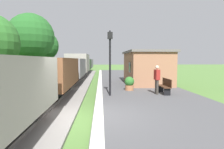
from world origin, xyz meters
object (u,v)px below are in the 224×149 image
(station_hut, at_px, (146,67))
(tree_field_distant, at_px, (43,46))
(bench_near_hut, at_px, (165,86))
(tree_field_left, at_px, (31,37))
(potted_planter, at_px, (129,83))
(bench_down_platform, at_px, (135,74))
(freight_train, at_px, (75,67))
(person_waiting, at_px, (157,79))
(lamp_post_near, at_px, (110,51))

(station_hut, xyz_separation_m, tree_field_distant, (-11.78, 10.27, 2.53))
(bench_near_hut, xyz_separation_m, tree_field_left, (-11.13, 9.30, 3.96))
(station_hut, height_order, potted_planter, station_hut)
(bench_near_hut, relative_size, bench_down_platform, 1.00)
(station_hut, relative_size, potted_planter, 6.33)
(freight_train, height_order, bench_near_hut, freight_train)
(person_waiting, xyz_separation_m, tree_field_left, (-10.59, 9.45, 3.50))
(bench_down_platform, height_order, potted_planter, potted_planter)
(station_hut, xyz_separation_m, lamp_post_near, (-3.39, -5.38, 1.15))
(freight_train, bearing_deg, potted_planter, -61.31)
(potted_planter, height_order, tree_field_distant, tree_field_distant)
(bench_near_hut, distance_m, bench_down_platform, 9.87)
(freight_train, height_order, tree_field_left, tree_field_left)
(freight_train, bearing_deg, person_waiting, -58.82)
(station_hut, distance_m, potted_planter, 4.26)
(bench_near_hut, bearing_deg, potted_planter, 145.47)
(person_waiting, bearing_deg, station_hut, -104.93)
(freight_train, bearing_deg, lamp_post_near, -71.99)
(bench_near_hut, bearing_deg, lamp_post_near, -173.04)
(potted_planter, bearing_deg, tree_field_distant, 125.08)
(freight_train, xyz_separation_m, tree_field_left, (-4.40, -0.78, 3.23))
(bench_down_platform, xyz_separation_m, lamp_post_near, (-3.33, -10.27, 2.08))
(bench_near_hut, bearing_deg, freight_train, 123.74)
(bench_near_hut, relative_size, potted_planter, 1.64)
(station_hut, bearing_deg, tree_field_left, 158.89)
(freight_train, distance_m, person_waiting, 11.96)
(station_hut, distance_m, tree_field_distant, 15.83)
(bench_down_platform, height_order, tree_field_distant, tree_field_distant)
(person_waiting, distance_m, lamp_post_near, 3.23)
(potted_planter, distance_m, tree_field_distant, 17.34)
(lamp_post_near, xyz_separation_m, tree_field_distant, (-8.39, 15.65, 1.38))
(tree_field_distant, bearing_deg, potted_planter, -54.92)
(bench_near_hut, xyz_separation_m, tree_field_distant, (-11.72, 15.25, 3.46))
(bench_down_platform, bearing_deg, freight_train, 178.17)
(bench_down_platform, bearing_deg, tree_field_left, -177.07)
(station_hut, height_order, tree_field_left, tree_field_left)
(lamp_post_near, height_order, tree_field_distant, tree_field_distant)
(bench_near_hut, height_order, tree_field_left, tree_field_left)
(bench_down_platform, distance_m, tree_field_distant, 13.35)
(person_waiting, bearing_deg, tree_field_left, -49.90)
(bench_down_platform, distance_m, potted_planter, 8.75)
(tree_field_left, bearing_deg, person_waiting, -41.73)
(person_waiting, bearing_deg, bench_near_hut, -173.01)
(lamp_post_near, relative_size, tree_field_left, 0.52)
(freight_train, relative_size, bench_down_platform, 26.13)
(bench_near_hut, relative_size, tree_field_left, 0.21)
(bench_near_hut, relative_size, person_waiting, 0.88)
(bench_down_platform, height_order, person_waiting, person_waiting)
(tree_field_left, xyz_separation_m, tree_field_distant, (-0.58, 5.95, -0.50))
(lamp_post_near, distance_m, tree_field_left, 12.60)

